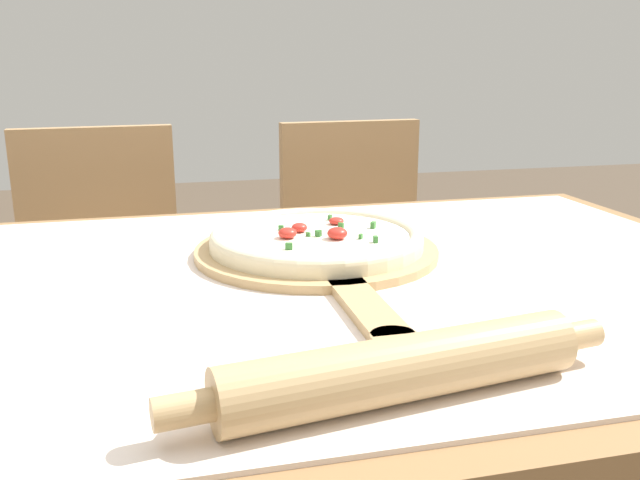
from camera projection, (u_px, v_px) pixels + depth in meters
dining_table at (334, 358)px, 0.92m from camera, size 1.26×0.89×0.75m
towel_cloth at (334, 277)px, 0.89m from camera, size 1.18×0.81×0.00m
pizza_peel at (318, 255)px, 0.96m from camera, size 0.35×0.53×0.01m
pizza at (315, 238)px, 0.98m from camera, size 0.31×0.31×0.04m
rolling_pin at (402, 369)px, 0.56m from camera, size 0.41×0.10×0.06m
chair_left at (104, 284)px, 1.64m from camera, size 0.43×0.43×0.87m
chair_right at (360, 265)px, 1.79m from camera, size 0.42×0.42×0.87m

